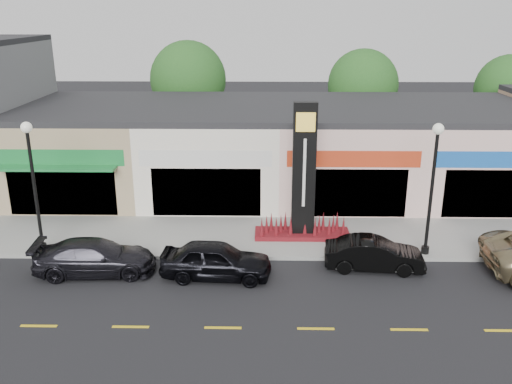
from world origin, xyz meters
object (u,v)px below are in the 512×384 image
lamp_east_near (433,177)px  pylon_sign (303,191)px  car_black_conv (374,254)px  car_black_sedan (216,260)px  car_dark_sedan (95,257)px  lamp_west_near (33,175)px

lamp_east_near → pylon_sign: (-5.00, 1.70, -1.20)m
car_black_conv → car_black_sedan: bearing=102.3°
car_black_sedan → car_dark_sedan: bearing=90.5°
lamp_west_near → lamp_east_near: (16.00, 0.00, 0.00)m
pylon_sign → car_black_sedan: (-3.51, -3.68, -1.56)m
lamp_east_near → car_black_conv: lamp_east_near is taller
lamp_west_near → car_dark_sedan: bearing=-32.0°
lamp_west_near → lamp_east_near: bearing=0.0°
lamp_west_near → car_black_conv: 13.99m
lamp_west_near → car_dark_sedan: lamp_west_near is taller
lamp_west_near → pylon_sign: (11.00, 1.70, -1.20)m
lamp_west_near → car_dark_sedan: 4.30m
lamp_west_near → lamp_east_near: same height
lamp_west_near → pylon_sign: bearing=8.8°
car_dark_sedan → car_black_sedan: size_ratio=1.10×
pylon_sign → car_black_conv: size_ratio=1.56×
lamp_east_near → car_black_conv: 3.88m
car_dark_sedan → car_black_conv: size_ratio=1.20×
car_black_conv → pylon_sign: bearing=47.4°
lamp_east_near → car_dark_sedan: bearing=-172.6°
car_dark_sedan → lamp_west_near: bearing=53.9°
lamp_east_near → car_black_conv: (-2.36, -1.19, -2.84)m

